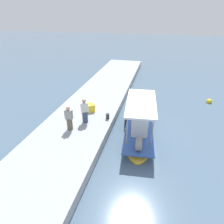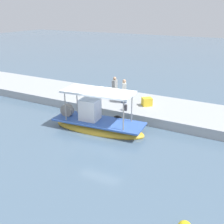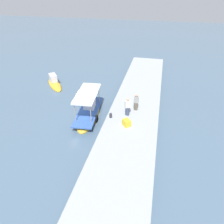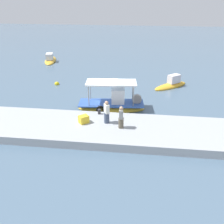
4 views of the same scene
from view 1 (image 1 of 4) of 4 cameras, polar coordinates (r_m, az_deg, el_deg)
name	(u,v)px [view 1 (image 1 of 4)]	position (r m, az deg, el deg)	size (l,w,h in m)	color
ground_plane	(144,130)	(14.03, 9.43, -5.21)	(120.00, 120.00, 0.00)	slate
dock_quay	(83,119)	(14.78, -8.40, -1.93)	(36.00, 4.64, 0.61)	#A3A8AC
main_fishing_boat	(139,131)	(13.10, 7.86, -5.44)	(5.98, 2.37, 2.84)	gold
fisherman_near_bollard	(69,119)	(12.75, -12.36, -2.03)	(0.38, 0.47, 1.65)	brown
fisherman_by_crate	(85,112)	(13.37, -7.94, 0.04)	(0.52, 0.56, 1.73)	#3B475F
mooring_bollard	(108,116)	(13.91, -1.30, -1.25)	(0.24, 0.24, 0.40)	#2D2D33
cargo_crate	(90,107)	(15.06, -6.32, 1.32)	(0.67, 0.53, 0.57)	yellow
marker_buoy	(209,102)	(19.90, 26.44, 2.73)	(0.50, 0.50, 0.50)	yellow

